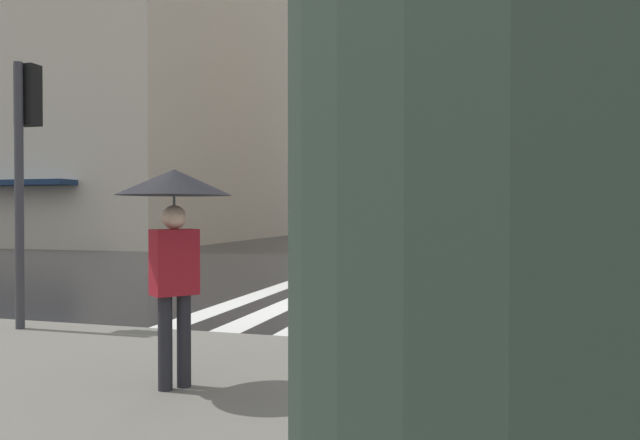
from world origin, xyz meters
name	(u,v)px	position (x,y,z in m)	size (l,w,h in m)	color
ground_plane	(285,308)	(0.00, 0.00, 0.00)	(220.00, 220.00, 0.00)	black
zebra_crossing	(396,285)	(4.00, -1.40, 0.00)	(13.00, 5.50, 0.01)	silver
haussmann_block_mid	(67,40)	(22.08, 22.33, 12.45)	(20.36, 23.40, 25.44)	beige
traffic_signal_post	(25,138)	(-3.43, 2.60, 2.79)	(0.44, 0.30, 3.66)	#333338
pedestrian_in_red_jacket	(174,209)	(-5.47, -0.88, 1.80)	(1.05, 1.05, 2.01)	maroon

